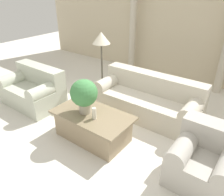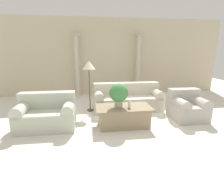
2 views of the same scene
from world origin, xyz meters
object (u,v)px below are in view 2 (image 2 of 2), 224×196
Objects in this scene: floor_lamp at (89,68)px; coffee_table at (124,116)px; loveseat at (47,113)px; sofa_long at (127,99)px; potted_plant at (119,93)px; armchair at (187,106)px.

coffee_table is at bearing -57.23° from floor_lamp.
sofa_long is at bearing 26.00° from loveseat.
potted_plant is 0.70× the size of armchair.
loveseat is at bearing 173.85° from potted_plant.
sofa_long is 1.58m from floor_lamp.
sofa_long is 1.56× the size of coffee_table.
floor_lamp reaches higher than loveseat.
loveseat is 2.28× the size of potted_plant.
armchair is at bearing -35.55° from sofa_long.
sofa_long is 2.53m from loveseat.
potted_plant reaches higher than sofa_long.
loveseat is 0.87× the size of floor_lamp.
sofa_long is 3.59× the size of potted_plant.
sofa_long is 1.49m from potted_plant.
coffee_table is 1.88m from floor_lamp.
sofa_long and loveseat have the same top height.
coffee_table is 1.61× the size of armchair.
potted_plant is at bearing -62.33° from floor_lamp.
sofa_long reaches higher than coffee_table.
potted_plant is 0.38× the size of floor_lamp.
potted_plant is at bearing -111.82° from sofa_long.
potted_plant is at bearing -167.72° from coffee_table.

